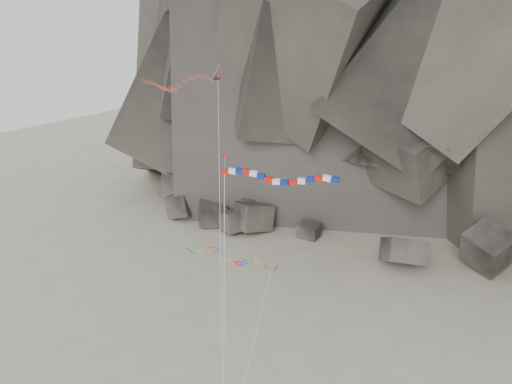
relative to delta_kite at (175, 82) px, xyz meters
The scene contains 6 objects.
ground 31.13m from the delta_kite, ahead, with size 260.00×260.00×0.00m, color #A79D87.
boulder_field 45.83m from the delta_kite, 102.71° to the left, with size 79.73×14.99×8.49m.
delta_kite is the anchor object (origin of this frame).
banner_kite 13.37m from the delta_kite, ahead, with size 10.83×14.71×21.54m.
parafoil_kite 19.33m from the delta_kite, 49.82° to the left, with size 16.45×15.89×11.12m.
pennant_kite 13.90m from the delta_kite, ahead, with size 9.83×14.99×21.66m.
Camera 1 is at (25.29, -36.16, 36.43)m, focal length 35.00 mm.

